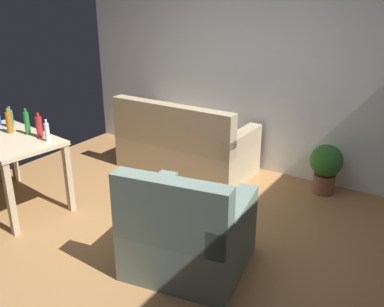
{
  "coord_description": "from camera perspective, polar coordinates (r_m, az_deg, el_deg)",
  "views": [
    {
      "loc": [
        2.03,
        -2.52,
        2.14
      ],
      "look_at": [
        0.1,
        0.5,
        0.75
      ],
      "focal_mm": 39.44,
      "sensor_mm": 36.0,
      "label": 1
    }
  ],
  "objects": [
    {
      "name": "ground_plane",
      "position": [
        3.89,
        -5.34,
        -12.49
      ],
      "size": [
        5.2,
        4.4,
        0.02
      ],
      "primitive_type": "cube",
      "color": "#9E7042"
    },
    {
      "name": "wall_rear",
      "position": [
        5.2,
        9.4,
        12.16
      ],
      "size": [
        5.2,
        0.1,
        2.7
      ],
      "primitive_type": "cube",
      "color": "silver",
      "rests_on": "ground_plane"
    },
    {
      "name": "couch",
      "position": [
        5.27,
        -1.07,
        0.84
      ],
      "size": [
        1.65,
        0.84,
        0.92
      ],
      "rotation": [
        0.0,
        0.0,
        3.14
      ],
      "color": "tan",
      "rests_on": "ground_plane"
    },
    {
      "name": "desk",
      "position": [
        4.69,
        -23.68,
        0.79
      ],
      "size": [
        1.28,
        0.86,
        0.76
      ],
      "rotation": [
        0.0,
        0.0,
        -0.14
      ],
      "color": "#C6B28E",
      "rests_on": "ground_plane"
    },
    {
      "name": "potted_plant",
      "position": [
        4.9,
        17.65,
        -1.57
      ],
      "size": [
        0.36,
        0.36,
        0.57
      ],
      "color": "brown",
      "rests_on": "ground_plane"
    },
    {
      "name": "armchair",
      "position": [
        3.43,
        -0.72,
        -10.88
      ],
      "size": [
        1.03,
        0.98,
        0.92
      ],
      "rotation": [
        0.0,
        0.0,
        3.32
      ],
      "color": "slate",
      "rests_on": "ground_plane"
    },
    {
      "name": "bottle_tall",
      "position": [
        4.95,
        -23.37,
        4.39
      ],
      "size": [
        0.06,
        0.06,
        0.23
      ],
      "color": "teal",
      "rests_on": "desk"
    },
    {
      "name": "bottle_amber",
      "position": [
        4.74,
        -23.49,
        3.9
      ],
      "size": [
        0.06,
        0.06,
        0.26
      ],
      "color": "#9E6019",
      "rests_on": "desk"
    },
    {
      "name": "bottle_green",
      "position": [
        4.62,
        -21.43,
        3.87
      ],
      "size": [
        0.05,
        0.05,
        0.27
      ],
      "color": "#1E722D",
      "rests_on": "desk"
    },
    {
      "name": "bottle_red",
      "position": [
        4.48,
        -19.96,
        3.42
      ],
      "size": [
        0.06,
        0.06,
        0.25
      ],
      "color": "#AD2323",
      "rests_on": "desk"
    },
    {
      "name": "bottle_clear",
      "position": [
        4.34,
        -19.02,
        2.77
      ],
      "size": [
        0.05,
        0.05,
        0.22
      ],
      "color": "silver",
      "rests_on": "desk"
    }
  ]
}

